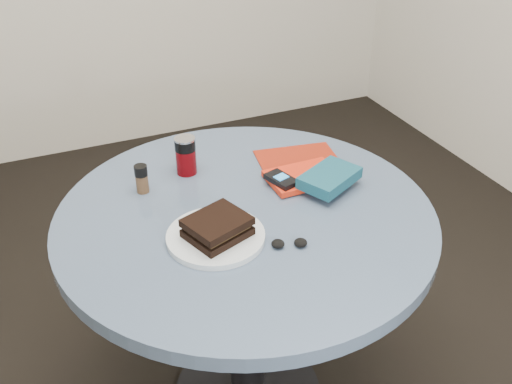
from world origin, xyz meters
name	(u,v)px	position (x,y,z in m)	size (l,w,h in m)	color
table	(246,259)	(0.00, 0.00, 0.59)	(1.00, 1.00, 0.75)	black
plate	(216,237)	(-0.11, -0.09, 0.76)	(0.24, 0.24, 0.02)	silver
sandwich	(217,227)	(-0.11, -0.09, 0.79)	(0.17, 0.16, 0.05)	black
soda_can	(186,155)	(-0.08, 0.25, 0.81)	(0.06, 0.06, 0.11)	#5C0408
pepper_grinder	(142,179)	(-0.23, 0.20, 0.79)	(0.05, 0.05, 0.08)	#4F3722
magazine	(298,160)	(0.25, 0.18, 0.75)	(0.24, 0.18, 0.00)	maroon
red_book	(303,177)	(0.21, 0.07, 0.76)	(0.20, 0.13, 0.02)	red
novel	(330,178)	(0.25, 0.00, 0.79)	(0.17, 0.11, 0.03)	#114255
mp3_player	(281,179)	(0.13, 0.06, 0.78)	(0.08, 0.10, 0.02)	black
headphones	(289,243)	(0.04, -0.18, 0.76)	(0.09, 0.06, 0.02)	black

